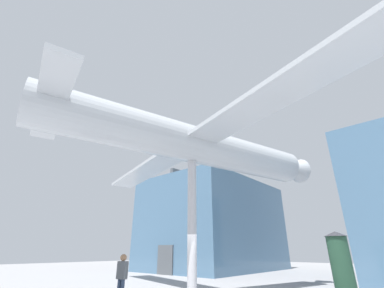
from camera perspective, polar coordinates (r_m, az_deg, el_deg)
glass_pavilion_left at (r=29.32m, az=4.96°, el=-17.62°), size 10.12×14.29×9.31m
support_pylon_central at (r=11.84m, az=0.00°, el=-17.44°), size 0.40×0.40×5.85m
suspended_airplane at (r=12.93m, az=1.08°, el=-0.23°), size 20.68×16.18×3.06m
visitor_person at (r=11.60m, az=-15.30°, el=-26.15°), size 0.44×0.30×1.73m
info_kiosk at (r=11.48m, az=30.37°, el=-22.65°), size 0.82×0.82×2.53m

